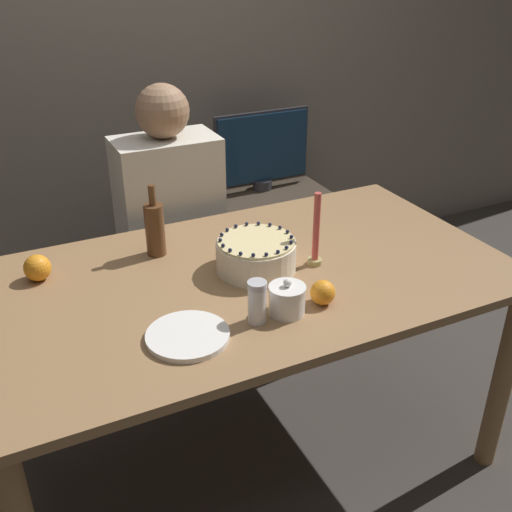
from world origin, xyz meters
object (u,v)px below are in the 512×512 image
(sugar_bowl, at_px, (287,299))
(candle, at_px, (316,237))
(bottle, at_px, (155,228))
(sugar_shaker, at_px, (257,302))
(person_man_blue_shirt, at_px, (173,253))
(cake, at_px, (256,255))
(tv_monitor, at_px, (262,150))

(sugar_bowl, relative_size, candle, 0.45)
(sugar_bowl, height_order, bottle, bottle)
(sugar_shaker, xyz_separation_m, person_man_blue_shirt, (0.05, 0.92, -0.30))
(cake, distance_m, person_man_blue_shirt, 0.72)
(cake, height_order, candle, candle)
(cake, height_order, person_man_blue_shirt, person_man_blue_shirt)
(candle, height_order, tv_monitor, candle)
(sugar_bowl, height_order, sugar_shaker, sugar_shaker)
(candle, distance_m, bottle, 0.53)
(cake, distance_m, sugar_bowl, 0.27)
(candle, bearing_deg, cake, 165.09)
(sugar_bowl, relative_size, bottle, 0.45)
(tv_monitor, bearing_deg, bottle, -133.26)
(cake, xyz_separation_m, sugar_bowl, (-0.03, -0.26, -0.01))
(sugar_bowl, distance_m, tv_monitor, 1.52)
(cake, bearing_deg, bottle, 136.13)
(sugar_bowl, distance_m, candle, 0.31)
(cake, height_order, sugar_bowl, cake)
(person_man_blue_shirt, distance_m, tv_monitor, 0.84)
(sugar_bowl, xyz_separation_m, bottle, (-0.22, 0.51, 0.05))
(sugar_shaker, xyz_separation_m, bottle, (-0.13, 0.51, 0.03))
(person_man_blue_shirt, bearing_deg, bottle, 66.38)
(sugar_shaker, distance_m, person_man_blue_shirt, 0.97)
(sugar_bowl, distance_m, bottle, 0.55)
(cake, xyz_separation_m, bottle, (-0.25, 0.24, 0.04))
(bottle, bearing_deg, person_man_blue_shirt, 66.38)
(sugar_bowl, bearing_deg, bottle, 113.45)
(sugar_shaker, relative_size, tv_monitor, 0.24)
(candle, xyz_separation_m, tv_monitor, (0.40, 1.18, -0.11))
(candle, distance_m, tv_monitor, 1.25)
(bottle, bearing_deg, sugar_shaker, -76.12)
(sugar_shaker, relative_size, person_man_blue_shirt, 0.10)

